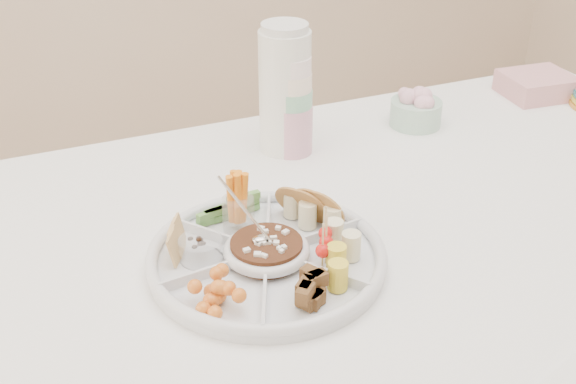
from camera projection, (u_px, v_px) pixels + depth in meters
name	position (u px, v px, depth m)	size (l,w,h in m)	color
dining_table	(400.00, 365.00, 1.51)	(1.52, 1.02, 0.76)	white
party_tray	(267.00, 254.00, 1.16)	(0.38, 0.38, 0.04)	white
bean_dip	(267.00, 250.00, 1.15)	(0.12, 0.12, 0.04)	#332013
tortillas	(306.00, 206.00, 1.24)	(0.11, 0.11, 0.07)	#B28649
carrot_cucumber	(230.00, 196.00, 1.23)	(0.11, 0.11, 0.10)	orange
pita_raisins	(185.00, 243.00, 1.15)	(0.10, 0.10, 0.05)	#E9C55D
cherries	(220.00, 291.00, 1.05)	(0.10, 0.10, 0.04)	orange
granola_chunks	(309.00, 291.00, 1.05)	(0.09, 0.09, 0.04)	#3B2211
banana_tomato	(348.00, 235.00, 1.14)	(0.10, 0.10, 0.08)	#DED954
cup_stack	(292.00, 99.00, 1.47)	(0.09, 0.09, 0.24)	beige
thermos	(285.00, 88.00, 1.47)	(0.11, 0.11, 0.28)	white
flower_bowl	(416.00, 107.00, 1.62)	(0.12, 0.12, 0.09)	silver
napkin_stack	(537.00, 85.00, 1.78)	(0.16, 0.14, 0.05)	pink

